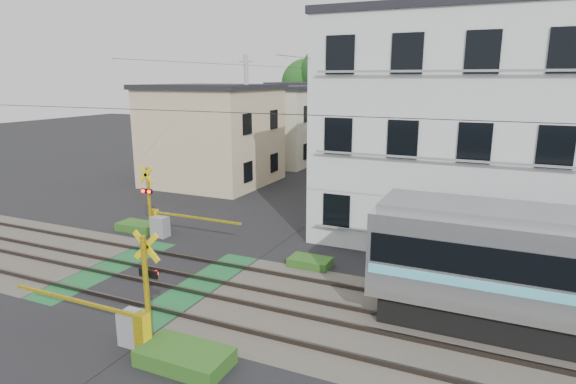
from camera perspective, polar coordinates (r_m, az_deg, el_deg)
The scene contains 11 objects.
ground at distance 17.43m, azimuth -15.90°, elevation -9.66°, with size 120.00×120.00×0.00m, color black.
track_bed at distance 17.42m, azimuth -15.90°, elevation -9.55°, with size 120.00×120.00×0.14m.
crossing_signal_near at distance 13.10m, azimuth -17.73°, elevation -14.35°, with size 4.74×0.65×3.09m.
crossing_signal_far at distance 21.41m, azimuth -15.05°, elevation -3.27°, with size 4.74×0.65×3.09m.
apartment_block at distance 21.78m, azimuth 18.79°, elevation 7.35°, with size 10.20×8.36×9.30m.
houses_row at distance 39.55m, azimuth 9.17°, elevation 8.20°, with size 22.07×31.35×6.80m.
tree_hill at distance 61.19m, azimuth 14.71°, elevation 12.25°, with size 40.00×13.98×11.80m.
catenary at distance 13.32m, azimuth 3.31°, elevation 0.46°, with size 60.00×5.04×7.00m.
utility_poles at distance 37.08m, azimuth 6.04°, elevation 9.26°, with size 7.90×42.00×8.00m.
pedestrian at distance 46.05m, azimuth 12.37°, elevation 5.69°, with size 0.58×0.38×1.59m, color #262830.
weed_patches at distance 16.28m, azimuth -11.32°, elevation -10.38°, with size 10.25×8.80×0.40m.
Camera 1 is at (10.66, -12.09, 6.65)m, focal length 30.00 mm.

